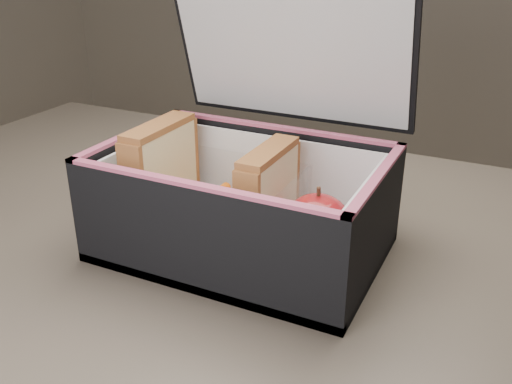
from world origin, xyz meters
TOP-DOWN VIEW (x-y plane):
  - kitchen_table at (0.00, 0.00)m, footprint 1.20×0.80m
  - lunch_bag at (-0.02, 0.03)m, footprint 0.28×0.24m
  - plastic_tub at (-0.06, 0.03)m, footprint 0.17×0.12m
  - sandwich_left at (-0.12, 0.03)m, footprint 0.03×0.10m
  - sandwich_right at (0.01, 0.03)m, footprint 0.03×0.09m
  - carrot_sticks at (-0.06, 0.04)m, footprint 0.04×0.14m
  - paper_napkin at (0.06, 0.03)m, footprint 0.09×0.09m
  - red_apple at (0.06, 0.02)m, footprint 0.08×0.08m

SIDE VIEW (x-z plane):
  - kitchen_table at x=0.00m, z-range 0.28..1.03m
  - paper_napkin at x=0.06m, z-range 0.76..0.77m
  - carrot_sticks at x=-0.06m, z-range 0.77..0.80m
  - plastic_tub at x=-0.06m, z-range 0.76..0.83m
  - red_apple at x=0.06m, z-range 0.77..0.84m
  - lunch_bag at x=-0.02m, z-range 0.67..0.95m
  - sandwich_right at x=0.01m, z-range 0.77..0.87m
  - sandwich_left at x=-0.12m, z-range 0.77..0.88m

